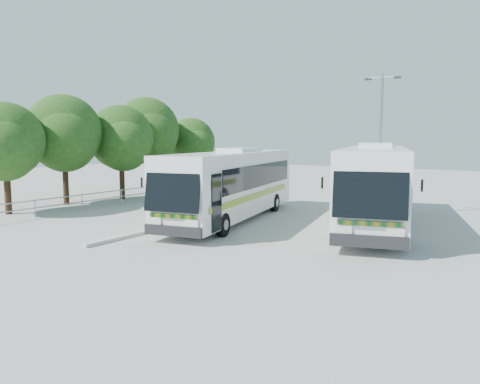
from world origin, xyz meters
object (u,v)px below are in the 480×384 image
Objects in this scene: tree_far_b at (64,133)px; lamppost at (380,139)px; tree_far_a at (6,141)px; tree_far_e at (192,142)px; tree_far_c at (122,138)px; tree_far_d at (147,130)px; coach_main at (233,183)px; coach_adjacent at (374,183)px.

tree_far_b is 0.92× the size of lamppost.
tree_far_e is at bearing 90.71° from tree_far_a.
tree_far_e is at bearing 93.54° from tree_far_c.
tree_far_d is (-1.19, 3.70, 0.56)m from tree_far_c.
tree_far_c reaches higher than coach_main.
lamppost is (18.23, -1.06, -0.62)m from tree_far_d.
tree_far_c is 11.70m from coach_main.
lamppost is at bearing -17.60° from tree_far_e.
coach_adjacent is 1.81× the size of lamppost.
lamppost is (17.04, 2.64, -0.06)m from tree_far_c.
coach_main is (12.32, -6.45, -2.89)m from tree_far_d.
coach_adjacent is at bearing -0.70° from tree_far_c.
coach_main is 1.70× the size of lamppost.
tree_far_e is (0.68, 4.50, -0.93)m from tree_far_d.
lamppost is (17.34, 10.74, 0.12)m from tree_far_a.
tree_far_a is 0.82× the size of lamppost.
lamppost is (17.54, -5.56, 0.31)m from tree_far_e.
coach_main is (12.02, 1.15, -2.65)m from tree_far_b.
tree_far_e is 0.43× the size of coach_adjacent.
tree_far_d reaches higher than tree_far_b.
tree_far_a is 4.27m from tree_far_b.
tree_far_e is 0.78× the size of lamppost.
tree_far_e is (-0.51, 8.20, -0.37)m from tree_far_c.
tree_far_a is 0.96× the size of tree_far_c.
tree_far_a is 1.05× the size of tree_far_e.
tree_far_a reaches higher than coach_adjacent.
tree_far_c is at bearing 162.98° from coach_adjacent.
coach_adjacent is at bearing 11.23° from tree_far_b.
lamppost is at bearing 20.03° from tree_far_b.
tree_far_c is (0.89, 3.90, -0.31)m from tree_far_b.
tree_far_b is 7.61m from tree_far_d.
lamppost is (17.93, 6.54, -0.37)m from tree_far_b.
tree_far_d is at bearing 173.95° from lamppost.
coach_main is at bearing -27.65° from tree_far_d.
coach_adjacent is (6.53, 2.54, 0.14)m from coach_main.
coach_main is at bearing -140.34° from lamppost.
tree_far_a is at bearing -89.29° from tree_far_e.
lamppost reaches higher than tree_far_e.
tree_far_d is 18.27m from lamppost.
tree_far_b is 12.36m from coach_main.
tree_far_c is at bearing 77.09° from tree_far_b.
tree_far_a is 8.11m from tree_far_c.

